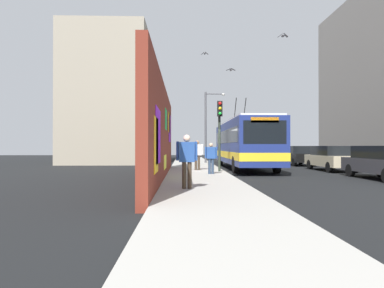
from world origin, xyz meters
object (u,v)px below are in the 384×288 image
(pedestrian_near_wall, at_px, (187,157))
(pedestrian_at_curb, at_px, (211,156))
(parked_car_black, at_px, (297,155))
(parked_car_champagne, at_px, (331,158))
(parked_car_dark_gray, at_px, (384,162))
(pedestrian_midblock, at_px, (197,152))
(city_bus, at_px, (244,142))
(traffic_light, at_px, (220,124))
(street_lamp, at_px, (208,122))

(pedestrian_near_wall, xyz_separation_m, pedestrian_at_curb, (5.85, -1.30, -0.15))
(parked_car_black, bearing_deg, parked_car_champagne, -180.00)
(parked_car_dark_gray, height_order, pedestrian_near_wall, pedestrian_near_wall)
(parked_car_champagne, distance_m, pedestrian_near_wall, 13.51)
(pedestrian_midblock, xyz_separation_m, pedestrian_at_curb, (-2.84, -0.58, -0.12))
(parked_car_black, bearing_deg, city_bus, 129.72)
(pedestrian_near_wall, height_order, traffic_light, traffic_light)
(parked_car_black, height_order, street_lamp, street_lamp)
(city_bus, relative_size, parked_car_champagne, 2.59)
(parked_car_black, bearing_deg, parked_car_dark_gray, -180.00)
(pedestrian_near_wall, xyz_separation_m, pedestrian_midblock, (8.69, -0.72, -0.03))
(city_bus, xyz_separation_m, parked_car_champagne, (-1.83, -5.20, -0.99))
(parked_car_dark_gray, distance_m, parked_car_champagne, 5.55)
(pedestrian_near_wall, bearing_deg, traffic_light, -14.47)
(pedestrian_midblock, bearing_deg, pedestrian_near_wall, 175.28)
(pedestrian_at_curb, bearing_deg, pedestrian_midblock, 11.57)
(parked_car_dark_gray, distance_m, pedestrian_at_curb, 8.12)
(city_bus, relative_size, pedestrian_near_wall, 6.51)
(parked_car_black, distance_m, pedestrian_near_wall, 18.47)
(parked_car_champagne, distance_m, street_lamp, 10.84)
(parked_car_champagne, relative_size, pedestrian_at_curb, 2.85)
(pedestrian_near_wall, distance_m, pedestrian_at_curb, 5.99)
(pedestrian_at_curb, relative_size, traffic_light, 0.40)
(pedestrian_midblock, bearing_deg, pedestrian_at_curb, -168.43)
(parked_car_champagne, relative_size, parked_car_black, 1.04)
(city_bus, height_order, pedestrian_midblock, city_bus)
(pedestrian_near_wall, bearing_deg, street_lamp, -6.62)
(pedestrian_at_curb, distance_m, street_lamp, 11.85)
(parked_car_black, height_order, pedestrian_at_curb, pedestrian_at_curb)
(traffic_light, bearing_deg, pedestrian_midblock, 42.88)
(traffic_light, bearing_deg, parked_car_champagne, -71.77)
(parked_car_champagne, distance_m, pedestrian_at_curb, 8.90)
(parked_car_dark_gray, xyz_separation_m, street_lamp, (13.11, 7.24, 2.82))
(city_bus, bearing_deg, pedestrian_midblock, 131.60)
(parked_car_dark_gray, relative_size, pedestrian_midblock, 2.69)
(city_bus, bearing_deg, pedestrian_at_curb, 154.59)
(pedestrian_at_curb, distance_m, traffic_light, 2.42)
(parked_car_dark_gray, height_order, parked_car_black, same)
(city_bus, height_order, street_lamp, street_lamp)
(parked_car_champagne, bearing_deg, pedestrian_at_curb, 116.57)
(parked_car_black, distance_m, traffic_light, 11.46)
(pedestrian_near_wall, bearing_deg, parked_car_black, -30.10)
(parked_car_dark_gray, bearing_deg, pedestrian_near_wall, 114.78)
(pedestrian_near_wall, xyz_separation_m, traffic_light, (7.41, -1.91, 1.59))
(pedestrian_at_curb, bearing_deg, parked_car_champagne, -63.43)
(pedestrian_at_curb, bearing_deg, pedestrian_near_wall, 167.46)
(traffic_light, bearing_deg, pedestrian_at_curb, 158.62)
(parked_car_black, relative_size, street_lamp, 0.72)
(traffic_light, bearing_deg, pedestrian_near_wall, 165.53)
(pedestrian_near_wall, distance_m, pedestrian_midblock, 8.72)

